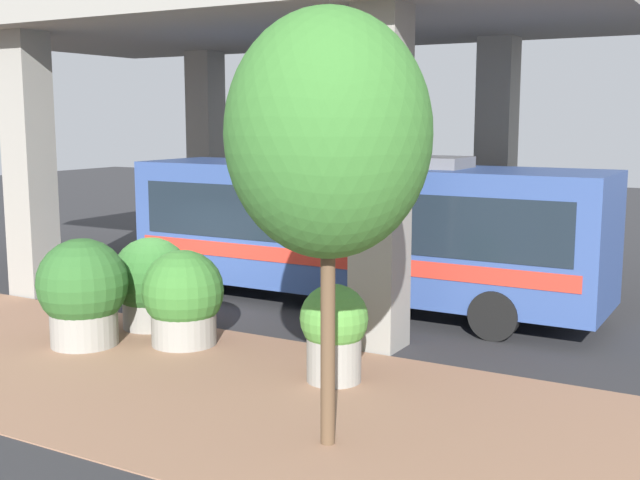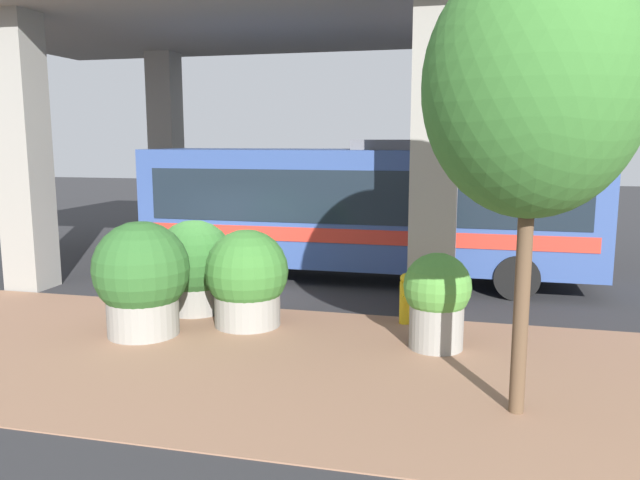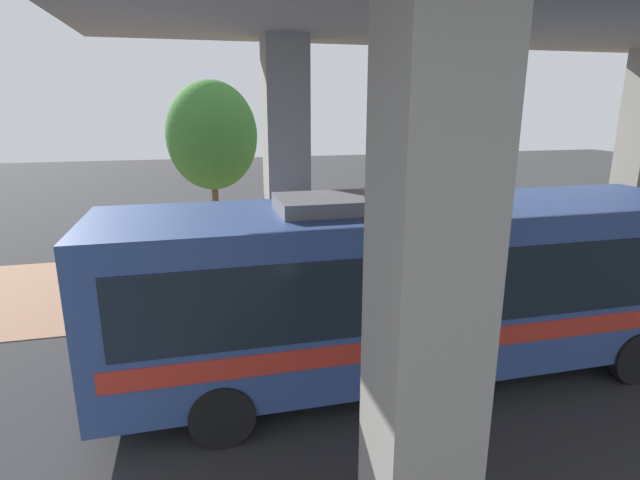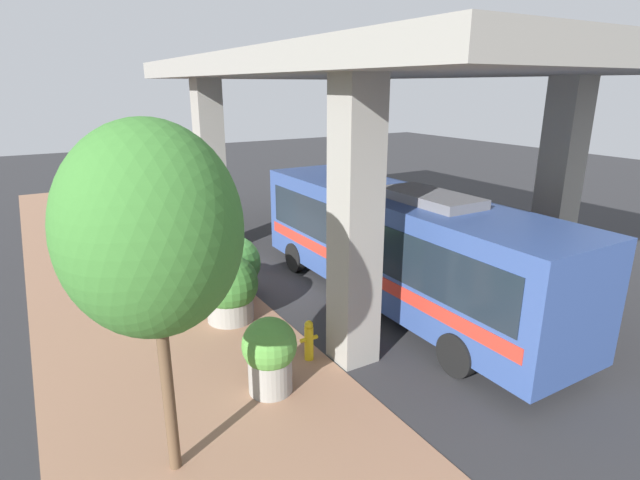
% 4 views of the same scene
% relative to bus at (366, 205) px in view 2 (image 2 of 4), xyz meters
% --- Properties ---
extents(ground_plane, '(80.00, 80.00, 0.00)m').
position_rel_bus_xyz_m(ground_plane, '(-3.31, 2.88, -1.91)').
color(ground_plane, '#2D2D30').
rests_on(ground_plane, ground).
extents(sidewalk_strip, '(6.00, 40.00, 0.02)m').
position_rel_bus_xyz_m(sidewalk_strip, '(-6.31, 2.88, -1.90)').
color(sidewalk_strip, '#936B51').
rests_on(sidewalk_strip, ground).
extents(overpass, '(9.40, 17.43, 6.98)m').
position_rel_bus_xyz_m(overpass, '(0.69, 2.88, 4.17)').
color(overpass, gray).
rests_on(overpass, ground).
extents(bus, '(2.80, 11.12, 3.51)m').
position_rel_bus_xyz_m(bus, '(0.00, 0.00, 0.00)').
color(bus, '#334C8C').
rests_on(bus, ground).
extents(fire_hydrant, '(0.44, 0.21, 1.00)m').
position_rel_bus_xyz_m(fire_hydrant, '(-3.73, -1.41, -1.40)').
color(fire_hydrant, gold).
rests_on(fire_hydrant, ground).
extents(planter_front, '(1.57, 1.57, 1.85)m').
position_rel_bus_xyz_m(planter_front, '(-4.54, 1.49, -0.99)').
color(planter_front, gray).
rests_on(planter_front, ground).
extents(planter_middle, '(1.14, 1.14, 1.65)m').
position_rel_bus_xyz_m(planter_middle, '(-5.03, -2.08, -1.04)').
color(planter_middle, gray).
rests_on(planter_middle, ground).
extents(planter_back, '(1.62, 1.62, 1.91)m').
position_rel_bus_xyz_m(planter_back, '(-3.87, 2.87, -0.95)').
color(planter_back, gray).
rests_on(planter_back, ground).
extents(planter_extra, '(1.72, 1.72, 2.09)m').
position_rel_bus_xyz_m(planter_extra, '(-5.53, 3.12, -0.85)').
color(planter_extra, gray).
rests_on(planter_extra, ground).
extents(street_tree_near, '(2.65, 2.65, 5.74)m').
position_rel_bus_xyz_m(street_tree_near, '(-7.34, -3.24, 2.22)').
color(street_tree_near, brown).
rests_on(street_tree_near, ground).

